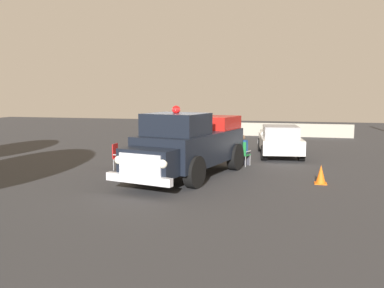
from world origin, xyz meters
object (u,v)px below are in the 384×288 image
at_px(lawn_chair_by_car, 118,155).
at_px(traffic_cone, 321,175).
at_px(spectator_standing, 182,140).
at_px(lawn_chair_near_truck, 242,152).
at_px(classic_hot_rod, 280,140).
at_px(vintage_fire_truck, 189,144).
at_px(spectator_seated, 243,149).

distance_m(lawn_chair_by_car, traffic_cone, 7.65).
relative_size(spectator_standing, traffic_cone, 2.64).
bearing_deg(lawn_chair_near_truck, spectator_standing, 171.08).
bearing_deg(classic_hot_rod, traffic_cone, -75.17).
height_order(vintage_fire_truck, traffic_cone, vintage_fire_truck).
bearing_deg(traffic_cone, vintage_fire_truck, 178.86).
bearing_deg(classic_hot_rod, lawn_chair_near_truck, -113.15).
relative_size(lawn_chair_by_car, spectator_standing, 0.61).
xyz_separation_m(lawn_chair_near_truck, traffic_cone, (2.98, -2.69, -0.28)).
xyz_separation_m(classic_hot_rod, lawn_chair_by_car, (-6.03, -5.20, -0.16)).
xyz_separation_m(lawn_chair_by_car, spectator_seated, (4.67, 2.05, 0.11)).
distance_m(spectator_seated, spectator_standing, 2.76).
relative_size(vintage_fire_truck, traffic_cone, 9.91).
xyz_separation_m(vintage_fire_truck, spectator_seated, (1.62, 2.72, -0.50)).
xyz_separation_m(spectator_seated, spectator_standing, (-2.73, 0.30, 0.27)).
bearing_deg(classic_hot_rod, spectator_seated, -113.29).
height_order(vintage_fire_truck, lawn_chair_near_truck, vintage_fire_truck).
height_order(classic_hot_rod, lawn_chair_by_car, classic_hot_rod).
xyz_separation_m(classic_hot_rod, traffic_cone, (1.58, -5.96, -0.44)).
bearing_deg(traffic_cone, spectator_standing, 151.21).
height_order(classic_hot_rod, traffic_cone, classic_hot_rod).
height_order(spectator_seated, traffic_cone, spectator_seated).
bearing_deg(classic_hot_rod, vintage_fire_truck, -116.85).
bearing_deg(spectator_standing, vintage_fire_truck, -69.81).
distance_m(lawn_chair_by_car, spectator_standing, 3.07).
bearing_deg(lawn_chair_by_car, classic_hot_rod, 40.76).
distance_m(classic_hot_rod, lawn_chair_by_car, 7.96).
height_order(vintage_fire_truck, classic_hot_rod, vintage_fire_truck).
bearing_deg(spectator_standing, traffic_cone, -28.79).
distance_m(lawn_chair_near_truck, spectator_standing, 2.74).
distance_m(vintage_fire_truck, traffic_cone, 4.64).
distance_m(lawn_chair_near_truck, spectator_seated, 0.17).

